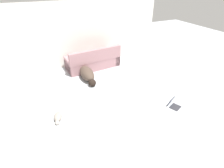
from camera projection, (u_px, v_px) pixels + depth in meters
ground_plane at (144, 144)px, 3.83m from camera, size 20.00×20.00×0.00m
wall_back at (80, 35)px, 6.79m from camera, size 6.71×0.06×2.46m
couch at (93, 61)px, 6.95m from camera, size 2.14×1.01×0.87m
dog at (87, 74)px, 6.19m from camera, size 0.44×1.46×0.41m
cat at (58, 117)px, 4.47m from camera, size 0.28×0.53×0.15m
laptop_open at (173, 104)px, 4.93m from camera, size 0.39×0.41×0.25m
book_cream at (140, 103)px, 5.06m from camera, size 0.21×0.17×0.02m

